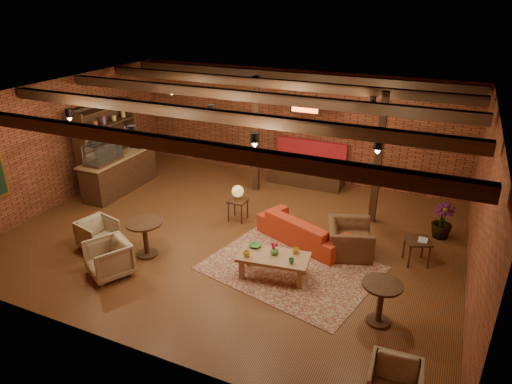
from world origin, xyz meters
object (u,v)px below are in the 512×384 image
at_px(armchair_far, 395,384).
at_px(plant_tall, 448,188).
at_px(side_table_lamp, 238,194).
at_px(coffee_table, 273,258).
at_px(side_table_book, 418,241).
at_px(armchair_a, 98,233).
at_px(round_table_left, 145,233).
at_px(sofa, 304,229).
at_px(round_table_right, 381,297).
at_px(armchair_b, 108,257).
at_px(armchair_right, 350,234).

distance_m(armchair_far, plant_tall, 5.29).
bearing_deg(armchair_far, side_table_lamp, 133.58).
distance_m(coffee_table, side_table_book, 3.04).
bearing_deg(plant_tall, armchair_a, -152.48).
bearing_deg(armchair_far, round_table_left, 158.27).
bearing_deg(plant_tall, side_table_lamp, -166.43).
distance_m(side_table_lamp, plant_tall, 4.80).
distance_m(sofa, coffee_table, 1.57).
distance_m(round_table_right, armchair_far, 1.72).
height_order(round_table_left, armchair_b, armchair_b).
distance_m(armchair_right, round_table_right, 2.26).
relative_size(armchair_far, plant_tall, 0.29).
relative_size(armchair_b, round_table_right, 1.01).
xyz_separation_m(round_table_left, round_table_right, (4.96, -0.17, -0.01)).
bearing_deg(side_table_book, plant_tall, 73.78).
bearing_deg(coffee_table, armchair_a, -172.13).
xyz_separation_m(round_table_left, armchair_b, (-0.22, -0.91, -0.14)).
distance_m(armchair_a, side_table_book, 6.83).
distance_m(sofa, armchair_a, 4.56).
height_order(armchair_a, armchair_far, armchair_a).
xyz_separation_m(round_table_right, plant_tall, (0.76, 3.57, 0.72)).
xyz_separation_m(armchair_right, plant_tall, (1.76, 1.55, 0.79)).
bearing_deg(armchair_b, armchair_right, 62.32).
relative_size(armchair_right, round_table_right, 1.33).
relative_size(sofa, side_table_book, 3.37).
height_order(coffee_table, armchair_right, armchair_right).
distance_m(side_table_book, plant_tall, 1.60).
bearing_deg(round_table_right, armchair_right, 116.32).
relative_size(side_table_lamp, armchair_b, 1.15).
bearing_deg(coffee_table, plant_tall, 45.96).
height_order(coffee_table, round_table_left, round_table_left).
bearing_deg(round_table_right, sofa, 134.46).
relative_size(sofa, armchair_a, 2.96).
bearing_deg(plant_tall, armchair_far, -92.94).
bearing_deg(armchair_right, armchair_b, 105.44).
distance_m(armchair_a, plant_tall, 7.79).
height_order(armchair_far, plant_tall, plant_tall).
relative_size(armchair_b, plant_tall, 0.32).
xyz_separation_m(side_table_book, round_table_right, (-0.36, -2.21, 0.02)).
xyz_separation_m(coffee_table, side_table_book, (2.54, 1.67, 0.09)).
xyz_separation_m(armchair_a, armchair_right, (5.10, 2.03, 0.09)).
bearing_deg(armchair_a, armchair_right, -55.08).
distance_m(round_table_left, side_table_book, 5.69).
bearing_deg(armchair_right, coffee_table, 123.63).
height_order(side_table_book, plant_tall, plant_tall).
xyz_separation_m(sofa, side_table_lamp, (-1.82, 0.35, 0.38)).
height_order(armchair_b, armchair_right, armchair_right).
relative_size(armchair_a, armchair_far, 1.03).
distance_m(armchair_b, round_table_right, 5.23).
height_order(coffee_table, armchair_a, armchair_a).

